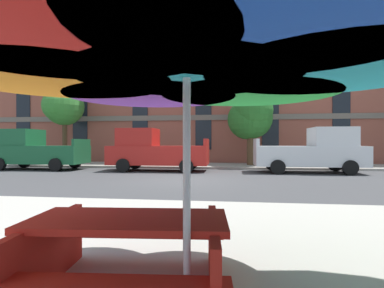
{
  "coord_description": "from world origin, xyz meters",
  "views": [
    {
      "loc": [
        1.78,
        -11.23,
        1.46
      ],
      "look_at": [
        -0.06,
        3.2,
        1.4
      ],
      "focal_mm": 27.56,
      "sensor_mm": 36.0,
      "label": 1
    }
  ],
  "objects_px": {
    "pickup_white": "(313,152)",
    "patio_umbrella": "(187,52)",
    "picnic_table": "(129,248)",
    "pickup_green": "(35,151)",
    "pickup_red": "(154,151)",
    "street_tree_left": "(62,106)",
    "street_tree_middle": "(251,116)"
  },
  "relations": [
    {
      "from": "pickup_green",
      "to": "pickup_red",
      "type": "bearing_deg",
      "value": 0.0
    },
    {
      "from": "picnic_table",
      "to": "street_tree_middle",
      "type": "bearing_deg",
      "value": 81.91
    },
    {
      "from": "patio_umbrella",
      "to": "pickup_green",
      "type": "bearing_deg",
      "value": 128.99
    },
    {
      "from": "pickup_red",
      "to": "street_tree_left",
      "type": "relative_size",
      "value": 0.99
    },
    {
      "from": "pickup_white",
      "to": "patio_umbrella",
      "type": "xyz_separation_m",
      "value": [
        -4.36,
        -12.7,
        1.13
      ]
    },
    {
      "from": "pickup_green",
      "to": "pickup_white",
      "type": "height_order",
      "value": "same"
    },
    {
      "from": "picnic_table",
      "to": "street_tree_left",
      "type": "bearing_deg",
      "value": 122.81
    },
    {
      "from": "street_tree_left",
      "to": "street_tree_middle",
      "type": "xyz_separation_m",
      "value": [
        12.28,
        -0.07,
        -0.83
      ]
    },
    {
      "from": "pickup_red",
      "to": "patio_umbrella",
      "type": "distance_m",
      "value": 13.23
    },
    {
      "from": "pickup_red",
      "to": "pickup_white",
      "type": "bearing_deg",
      "value": 0.0
    },
    {
      "from": "pickup_red",
      "to": "picnic_table",
      "type": "xyz_separation_m",
      "value": [
        2.95,
        -12.32,
        -0.54
      ]
    },
    {
      "from": "pickup_white",
      "to": "picnic_table",
      "type": "height_order",
      "value": "pickup_white"
    },
    {
      "from": "pickup_white",
      "to": "patio_umbrella",
      "type": "relative_size",
      "value": 1.3
    },
    {
      "from": "pickup_green",
      "to": "picnic_table",
      "type": "distance_m",
      "value": 15.68
    },
    {
      "from": "patio_umbrella",
      "to": "picnic_table",
      "type": "distance_m",
      "value": 1.81
    },
    {
      "from": "pickup_red",
      "to": "picnic_table",
      "type": "relative_size",
      "value": 2.66
    },
    {
      "from": "patio_umbrella",
      "to": "street_tree_left",
      "type": "bearing_deg",
      "value": 123.68
    },
    {
      "from": "patio_umbrella",
      "to": "pickup_white",
      "type": "bearing_deg",
      "value": 71.05
    },
    {
      "from": "pickup_red",
      "to": "pickup_white",
      "type": "height_order",
      "value": "same"
    },
    {
      "from": "pickup_white",
      "to": "picnic_table",
      "type": "distance_m",
      "value": 13.29
    },
    {
      "from": "street_tree_left",
      "to": "patio_umbrella",
      "type": "bearing_deg",
      "value": -56.32
    },
    {
      "from": "patio_umbrella",
      "to": "picnic_table",
      "type": "relative_size",
      "value": 2.04
    },
    {
      "from": "pickup_red",
      "to": "picnic_table",
      "type": "distance_m",
      "value": 12.68
    },
    {
      "from": "street_tree_left",
      "to": "picnic_table",
      "type": "xyz_separation_m",
      "value": [
        10.07,
        -15.63,
        -3.41
      ]
    },
    {
      "from": "pickup_green",
      "to": "picnic_table",
      "type": "xyz_separation_m",
      "value": [
        9.69,
        -12.32,
        -0.54
      ]
    },
    {
      "from": "pickup_red",
      "to": "pickup_white",
      "type": "relative_size",
      "value": 1.0
    },
    {
      "from": "pickup_green",
      "to": "patio_umbrella",
      "type": "distance_m",
      "value": 16.38
    },
    {
      "from": "pickup_green",
      "to": "pickup_red",
      "type": "distance_m",
      "value": 6.74
    },
    {
      "from": "patio_umbrella",
      "to": "picnic_table",
      "type": "height_order",
      "value": "patio_umbrella"
    },
    {
      "from": "pickup_green",
      "to": "pickup_white",
      "type": "xyz_separation_m",
      "value": [
        14.64,
        0.0,
        0.0
      ]
    },
    {
      "from": "patio_umbrella",
      "to": "picnic_table",
      "type": "bearing_deg",
      "value": 147.38
    },
    {
      "from": "street_tree_middle",
      "to": "patio_umbrella",
      "type": "xyz_separation_m",
      "value": [
        -1.61,
        -15.94,
        -0.91
      ]
    }
  ]
}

